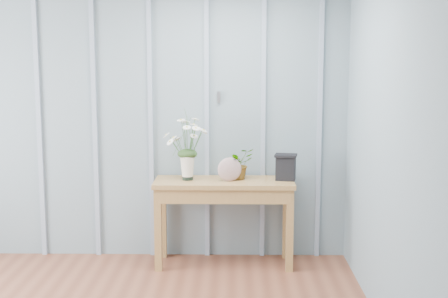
{
  "coord_description": "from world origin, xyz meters",
  "views": [
    {
      "loc": [
        0.99,
        -3.27,
        1.83
      ],
      "look_at": [
        0.91,
        1.94,
        1.03
      ],
      "focal_mm": 50.0,
      "sensor_mm": 36.0,
      "label": 1
    }
  ],
  "objects_px": {
    "daisy_vase": "(187,138)",
    "carved_box": "(286,167)",
    "felt_disc_vessel": "(230,169)",
    "sideboard": "(224,193)"
  },
  "relations": [
    {
      "from": "sideboard",
      "to": "felt_disc_vessel",
      "type": "height_order",
      "value": "felt_disc_vessel"
    },
    {
      "from": "felt_disc_vessel",
      "to": "sideboard",
      "type": "bearing_deg",
      "value": 125.24
    },
    {
      "from": "daisy_vase",
      "to": "carved_box",
      "type": "xyz_separation_m",
      "value": [
        0.85,
        0.01,
        -0.25
      ]
    },
    {
      "from": "sideboard",
      "to": "felt_disc_vessel",
      "type": "bearing_deg",
      "value": -42.95
    },
    {
      "from": "daisy_vase",
      "to": "felt_disc_vessel",
      "type": "xyz_separation_m",
      "value": [
        0.36,
        -0.05,
        -0.27
      ]
    },
    {
      "from": "sideboard",
      "to": "daisy_vase",
      "type": "relative_size",
      "value": 2.04
    },
    {
      "from": "sideboard",
      "to": "carved_box",
      "type": "bearing_deg",
      "value": 1.63
    },
    {
      "from": "carved_box",
      "to": "sideboard",
      "type": "bearing_deg",
      "value": -178.37
    },
    {
      "from": "daisy_vase",
      "to": "felt_disc_vessel",
      "type": "distance_m",
      "value": 0.45
    },
    {
      "from": "daisy_vase",
      "to": "carved_box",
      "type": "distance_m",
      "value": 0.88
    }
  ]
}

